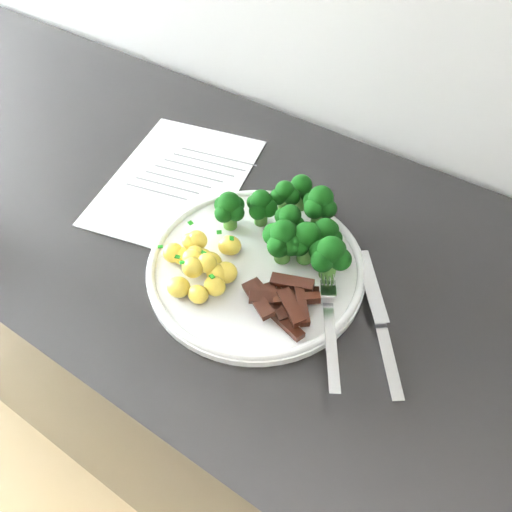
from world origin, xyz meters
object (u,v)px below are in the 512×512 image
(recipe_paper, at_px, (177,180))
(knife, at_px, (383,337))
(beef_strips, at_px, (282,301))
(broccoli, at_px, (295,223))
(fork, at_px, (330,325))
(counter, at_px, (228,368))
(potatoes, at_px, (202,263))
(plate, at_px, (256,266))

(recipe_paper, xyz_separation_m, knife, (0.42, -0.09, 0.01))
(recipe_paper, xyz_separation_m, beef_strips, (0.28, -0.12, 0.02))
(broccoli, bearing_deg, recipe_paper, 174.98)
(recipe_paper, xyz_separation_m, fork, (0.35, -0.12, 0.02))
(counter, height_order, recipe_paper, recipe_paper)
(potatoes, xyz_separation_m, beef_strips, (0.12, 0.01, -0.01))
(plate, relative_size, potatoes, 2.41)
(plate, height_order, fork, fork)
(beef_strips, bearing_deg, knife, 13.31)
(counter, xyz_separation_m, fork, (0.24, -0.07, 0.48))
(counter, bearing_deg, potatoes, -63.28)
(recipe_paper, xyz_separation_m, potatoes, (0.16, -0.14, 0.03))
(counter, height_order, plate, plate)
(recipe_paper, bearing_deg, potatoes, -40.23)
(broccoli, bearing_deg, counter, -167.90)
(counter, bearing_deg, plate, -20.67)
(potatoes, bearing_deg, plate, 41.74)
(recipe_paper, relative_size, potatoes, 2.66)
(potatoes, distance_m, knife, 0.26)
(beef_strips, xyz_separation_m, fork, (0.07, 0.00, -0.00))
(recipe_paper, height_order, broccoli, broccoli)
(broccoli, bearing_deg, fork, -41.37)
(recipe_paper, distance_m, potatoes, 0.21)
(plate, relative_size, beef_strips, 2.83)
(knife, bearing_deg, recipe_paper, 167.26)
(fork, bearing_deg, beef_strips, -177.20)
(counter, xyz_separation_m, broccoli, (0.12, 0.03, 0.52))
(counter, height_order, potatoes, potatoes)
(broccoli, height_order, potatoes, broccoli)
(recipe_paper, distance_m, plate, 0.23)
(beef_strips, bearing_deg, recipe_paper, 156.27)
(counter, relative_size, fork, 13.53)
(potatoes, bearing_deg, beef_strips, 4.77)
(counter, relative_size, broccoli, 11.12)
(counter, distance_m, knife, 0.56)
(plate, height_order, beef_strips, beef_strips)
(potatoes, height_order, beef_strips, potatoes)
(broccoli, distance_m, knife, 0.20)
(broccoli, relative_size, fork, 1.22)
(potatoes, bearing_deg, recipe_paper, 139.77)
(counter, height_order, broccoli, broccoli)
(beef_strips, height_order, knife, beef_strips)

